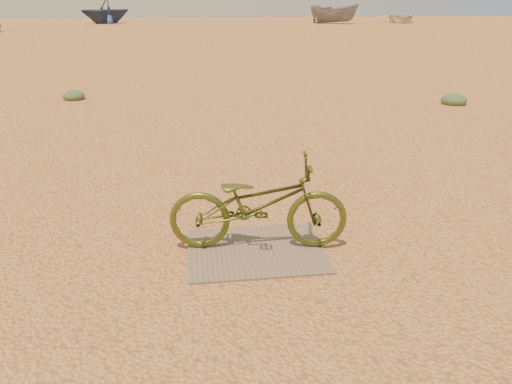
{
  "coord_description": "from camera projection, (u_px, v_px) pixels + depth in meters",
  "views": [
    {
      "loc": [
        -0.04,
        -3.72,
        2.34
      ],
      "look_at": [
        0.54,
        0.59,
        0.63
      ],
      "focal_mm": 35.0,
      "sensor_mm": 36.0,
      "label": 1
    }
  ],
  "objects": [
    {
      "name": "boat_far_right",
      "position": [
        400.0,
        17.0,
        47.95
      ],
      "size": [
        4.55,
        5.6,
        1.02
      ],
      "primitive_type": "imported",
      "rotation": [
        0.0,
        0.0,
        -0.23
      ],
      "color": "silver",
      "rests_on": "ground"
    },
    {
      "name": "plywood_board",
      "position": [
        256.0,
        250.0,
        4.9
      ],
      "size": [
        1.33,
        1.07,
        0.02
      ],
      "primitive_type": "cube",
      "color": "#746450",
      "rests_on": "ground"
    },
    {
      "name": "ground",
      "position": [
        203.0,
        288.0,
        4.29
      ],
      "size": [
        120.0,
        120.0,
        0.0
      ],
      "primitive_type": "plane",
      "color": "tan",
      "rests_on": "ground"
    },
    {
      "name": "boat_far_left",
      "position": [
        105.0,
        10.0,
        45.79
      ],
      "size": [
        5.94,
        5.74,
        2.39
      ],
      "primitive_type": "imported",
      "rotation": [
        0.0,
        0.0,
        -1.01
      ],
      "color": "navy",
      "rests_on": "ground"
    },
    {
      "name": "kale_b",
      "position": [
        453.0,
        104.0,
        11.63
      ],
      "size": [
        0.58,
        0.58,
        0.32
      ],
      "primitive_type": "ellipsoid",
      "color": "#516A47",
      "rests_on": "ground"
    },
    {
      "name": "boat_mid_right",
      "position": [
        334.0,
        14.0,
        45.8
      ],
      "size": [
        4.69,
        3.65,
        1.72
      ],
      "primitive_type": "imported",
      "rotation": [
        0.0,
        0.0,
        1.05
      ],
      "color": "gray",
      "rests_on": "ground"
    },
    {
      "name": "bicycle",
      "position": [
        258.0,
        204.0,
        4.8
      ],
      "size": [
        1.78,
        0.79,
        0.91
      ],
      "primitive_type": "imported",
      "rotation": [
        0.0,
        0.0,
        1.46
      ],
      "color": "#47521C",
      "rests_on": "plywood_board"
    },
    {
      "name": "kale_a",
      "position": [
        74.0,
        99.0,
        12.16
      ],
      "size": [
        0.51,
        0.51,
        0.28
      ],
      "primitive_type": "ellipsoid",
      "color": "#516A47",
      "rests_on": "ground"
    }
  ]
}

